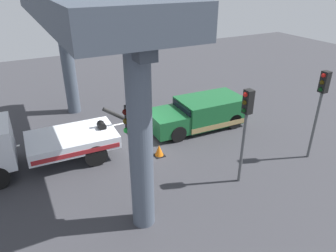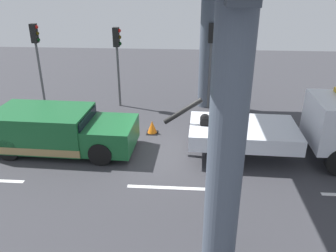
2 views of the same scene
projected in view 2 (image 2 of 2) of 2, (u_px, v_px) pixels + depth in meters
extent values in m
cube|color=#38383D|center=(173.00, 154.00, 12.76)|extent=(60.00, 40.00, 0.10)
cube|color=silver|center=(168.00, 188.00, 10.63)|extent=(2.60, 0.16, 0.01)
cube|color=silver|center=(243.00, 132.00, 12.23)|extent=(3.91, 2.52, 0.55)
cube|color=maroon|center=(240.00, 121.00, 13.36)|extent=(3.65, 0.14, 0.20)
cylinder|color=black|center=(183.00, 111.00, 12.14)|extent=(1.42, 0.22, 1.07)
cylinder|color=black|center=(205.00, 121.00, 12.21)|extent=(0.37, 0.46, 0.36)
cylinder|color=black|center=(321.00, 134.00, 13.06)|extent=(1.01, 0.35, 1.00)
cylinder|color=black|center=(220.00, 130.00, 13.42)|extent=(1.01, 0.35, 1.00)
cylinder|color=black|center=(222.00, 155.00, 11.53)|extent=(1.01, 0.35, 1.00)
cube|color=#195B2D|center=(44.00, 127.00, 12.71)|extent=(3.52, 2.31, 1.35)
cube|color=#195B2D|center=(111.00, 135.00, 12.55)|extent=(1.79, 2.17, 0.95)
cube|color=black|center=(88.00, 122.00, 12.43)|extent=(0.12, 1.94, 0.59)
cube|color=#9E8451|center=(46.00, 139.00, 12.91)|extent=(3.54, 2.33, 0.28)
cylinder|color=black|center=(114.00, 131.00, 13.55)|extent=(0.85, 0.31, 0.84)
cylinder|color=black|center=(101.00, 154.00, 11.80)|extent=(0.85, 0.31, 0.84)
cylinder|color=black|center=(33.00, 127.00, 13.87)|extent=(0.85, 0.31, 0.84)
cylinder|color=black|center=(9.00, 149.00, 12.12)|extent=(0.85, 0.31, 0.84)
cylinder|color=#4C5666|center=(207.00, 46.00, 16.25)|extent=(0.74, 0.74, 6.04)
cylinder|color=#4C5666|center=(226.00, 147.00, 6.62)|extent=(0.74, 0.74, 6.04)
cylinder|color=#515456|center=(41.00, 74.00, 17.07)|extent=(0.12, 0.12, 3.15)
cube|color=black|center=(34.00, 33.00, 16.25)|extent=(0.28, 0.32, 0.90)
sphere|color=red|center=(36.00, 27.00, 16.12)|extent=(0.18, 0.18, 0.18)
sphere|color=#3A2D06|center=(37.00, 33.00, 16.24)|extent=(0.18, 0.18, 0.18)
sphere|color=black|center=(38.00, 40.00, 16.36)|extent=(0.18, 0.18, 0.18)
cylinder|color=#515456|center=(119.00, 77.00, 16.84)|extent=(0.12, 0.12, 3.01)
cube|color=black|center=(116.00, 37.00, 16.04)|extent=(0.28, 0.32, 0.90)
sphere|color=red|center=(119.00, 31.00, 15.91)|extent=(0.18, 0.18, 0.18)
sphere|color=#3A2D06|center=(119.00, 37.00, 16.03)|extent=(0.18, 0.18, 0.18)
sphere|color=black|center=(120.00, 44.00, 16.16)|extent=(0.18, 0.18, 0.18)
cylinder|color=#515456|center=(209.00, 76.00, 16.49)|extent=(0.12, 0.12, 3.26)
cube|color=black|center=(211.00, 33.00, 15.65)|extent=(0.28, 0.32, 0.90)
sphere|color=#360605|center=(215.00, 26.00, 15.52)|extent=(0.18, 0.18, 0.18)
sphere|color=#3A2D06|center=(215.00, 33.00, 15.64)|extent=(0.18, 0.18, 0.18)
sphere|color=green|center=(215.00, 39.00, 15.76)|extent=(0.18, 0.18, 0.18)
cone|color=orange|center=(152.00, 127.00, 14.25)|extent=(0.42, 0.42, 0.56)
cube|color=black|center=(152.00, 133.00, 14.35)|extent=(0.47, 0.47, 0.03)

